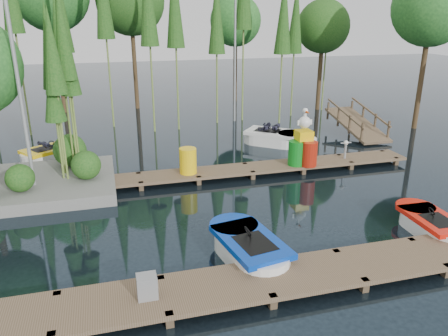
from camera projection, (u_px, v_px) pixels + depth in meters
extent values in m
plane|color=#192630|center=(213.00, 207.00, 13.74)|extent=(90.00, 90.00, 0.00)
cube|color=brown|center=(262.00, 280.00, 9.56)|extent=(18.00, 1.50, 0.10)
cube|color=#4B3A29|center=(58.00, 303.00, 9.13)|extent=(0.16, 0.16, 0.50)
cube|color=#4B3A29|center=(170.00, 324.00, 8.52)|extent=(0.16, 0.16, 0.50)
cube|color=#4B3A29|center=(161.00, 287.00, 9.67)|extent=(0.16, 0.16, 0.50)
cube|color=#4B3A29|center=(273.00, 305.00, 9.06)|extent=(0.16, 0.16, 0.50)
cube|color=#4B3A29|center=(253.00, 272.00, 10.20)|extent=(0.16, 0.16, 0.50)
cube|color=#4B3A29|center=(364.00, 289.00, 9.60)|extent=(0.16, 0.16, 0.50)
cube|color=#4B3A29|center=(336.00, 259.00, 10.74)|extent=(0.16, 0.16, 0.50)
cube|color=#4B3A29|center=(446.00, 274.00, 10.13)|extent=(0.16, 0.16, 0.50)
cube|color=#4B3A29|center=(410.00, 248.00, 11.28)|extent=(0.16, 0.16, 0.50)
cube|color=brown|center=(223.00, 171.00, 16.17)|extent=(15.00, 1.20, 0.10)
cube|color=#4B3A29|center=(14.00, 202.00, 14.03)|extent=(0.16, 0.16, 0.50)
cube|color=#4B3A29|center=(19.00, 191.00, 14.90)|extent=(0.16, 0.16, 0.50)
cube|color=#4B3A29|center=(80.00, 195.00, 14.54)|extent=(0.16, 0.16, 0.50)
cube|color=#4B3A29|center=(81.00, 185.00, 15.41)|extent=(0.16, 0.16, 0.50)
cube|color=#4B3A29|center=(141.00, 189.00, 15.04)|extent=(0.16, 0.16, 0.50)
cube|color=#4B3A29|center=(139.00, 179.00, 15.92)|extent=(0.16, 0.16, 0.50)
cube|color=#4B3A29|center=(199.00, 183.00, 15.55)|extent=(0.16, 0.16, 0.50)
cube|color=#4B3A29|center=(193.00, 174.00, 16.42)|extent=(0.16, 0.16, 0.50)
cube|color=#4B3A29|center=(253.00, 178.00, 16.06)|extent=(0.16, 0.16, 0.50)
cube|color=#4B3A29|center=(245.00, 169.00, 16.93)|extent=(0.16, 0.16, 0.50)
cube|color=#4B3A29|center=(303.00, 173.00, 16.56)|extent=(0.16, 0.16, 0.50)
cube|color=#4B3A29|center=(293.00, 165.00, 17.44)|extent=(0.16, 0.16, 0.50)
cube|color=#4B3A29|center=(351.00, 168.00, 17.07)|extent=(0.16, 0.16, 0.50)
cube|color=#4B3A29|center=(338.00, 161.00, 17.94)|extent=(0.16, 0.16, 0.50)
cube|color=#4B3A29|center=(396.00, 164.00, 17.58)|extent=(0.16, 0.16, 0.50)
cube|color=#4B3A29|center=(381.00, 156.00, 18.45)|extent=(0.16, 0.16, 0.50)
cube|color=slate|center=(21.00, 187.00, 14.90)|extent=(6.20, 4.20, 0.42)
sphere|color=#2A591C|center=(20.00, 178.00, 13.82)|extent=(0.90, 0.90, 0.90)
sphere|color=#2A591C|center=(70.00, 150.00, 16.12)|extent=(1.20, 1.20, 1.20)
sphere|color=#2A591C|center=(86.00, 165.00, 14.85)|extent=(1.00, 1.00, 1.00)
cylinder|color=olive|center=(66.00, 100.00, 14.91)|extent=(0.07, 0.07, 5.93)
cone|color=#2A591C|center=(59.00, 37.00, 14.22)|extent=(0.70, 0.70, 2.97)
cylinder|color=olive|center=(57.00, 105.00, 14.73)|extent=(0.07, 0.07, 5.66)
cone|color=#2A591C|center=(49.00, 45.00, 14.06)|extent=(0.70, 0.70, 2.83)
cylinder|color=olive|center=(73.00, 110.00, 15.10)|extent=(0.07, 0.07, 5.22)
cone|color=#2A591C|center=(67.00, 56.00, 14.49)|extent=(0.70, 0.70, 2.61)
cylinder|color=olive|center=(59.00, 111.00, 14.22)|extent=(0.07, 0.07, 5.53)
cone|color=#2A591C|center=(52.00, 50.00, 13.57)|extent=(0.70, 0.70, 2.76)
cylinder|color=olive|center=(58.00, 133.00, 14.55)|extent=(0.07, 0.07, 4.01)
cone|color=#2A591C|center=(52.00, 91.00, 14.08)|extent=(0.70, 0.70, 2.01)
cylinder|color=olive|center=(70.00, 98.00, 14.81)|extent=(0.07, 0.07, 6.11)
cone|color=#2A591C|center=(62.00, 32.00, 14.09)|extent=(0.70, 0.70, 3.05)
cylinder|color=#45321D|center=(423.00, 70.00, 22.17)|extent=(0.26, 0.26, 6.06)
sphere|color=#2E742A|center=(432.00, 7.00, 21.16)|extent=(3.81, 3.81, 3.81)
cylinder|color=#45321D|center=(320.00, 69.00, 26.87)|extent=(0.26, 0.26, 5.02)
sphere|color=#2A591C|center=(323.00, 26.00, 26.03)|extent=(3.16, 3.16, 3.16)
cylinder|color=#45321D|center=(235.00, 62.00, 29.45)|extent=(0.26, 0.26, 5.31)
sphere|color=#2E742A|center=(236.00, 20.00, 28.56)|extent=(3.34, 3.34, 3.34)
cylinder|color=#45321D|center=(134.00, 57.00, 26.96)|extent=(0.26, 0.26, 6.46)
sphere|color=#2A591C|center=(130.00, 1.00, 25.88)|extent=(4.06, 4.06, 4.06)
cylinder|color=#45321D|center=(58.00, 55.00, 25.77)|extent=(0.26, 0.26, 6.85)
cylinder|color=olive|center=(16.00, 35.00, 20.26)|extent=(0.09, 0.09, 9.66)
cylinder|color=olive|center=(66.00, 53.00, 22.03)|extent=(0.09, 0.09, 7.69)
cone|color=#2A591C|center=(61.00, 8.00, 21.30)|extent=(0.90, 0.90, 4.23)
cylinder|color=olive|center=(107.00, 40.00, 21.99)|extent=(0.09, 0.09, 8.99)
cylinder|color=olive|center=(150.00, 47.00, 21.12)|extent=(0.09, 0.09, 8.44)
cylinder|color=olive|center=(176.00, 49.00, 21.60)|extent=(0.09, 0.09, 8.22)
cylinder|color=olive|center=(217.00, 54.00, 23.10)|extent=(0.09, 0.09, 7.41)
cone|color=#2A591C|center=(217.00, 13.00, 22.41)|extent=(0.90, 0.90, 4.07)
cylinder|color=olive|center=(243.00, 31.00, 23.30)|extent=(0.09, 0.09, 9.77)
cylinder|color=olive|center=(282.00, 55.00, 22.98)|extent=(0.09, 0.09, 7.40)
cone|color=#2A591C|center=(284.00, 13.00, 22.29)|extent=(0.90, 0.90, 4.07)
cylinder|color=olive|center=(294.00, 54.00, 24.82)|extent=(0.09, 0.09, 7.14)
cone|color=#2A591C|center=(296.00, 17.00, 24.15)|extent=(0.90, 0.90, 3.93)
cylinder|color=olive|center=(327.00, 39.00, 26.12)|extent=(0.09, 0.09, 8.61)
cylinder|color=gray|center=(20.00, 91.00, 13.46)|extent=(0.12, 0.12, 7.00)
cylinder|color=gray|center=(235.00, 58.00, 23.55)|extent=(0.12, 0.12, 7.00)
cube|color=brown|center=(357.00, 124.00, 21.70)|extent=(1.50, 3.94, 0.95)
cube|color=#4B3A29|center=(362.00, 132.00, 20.06)|extent=(0.08, 0.08, 0.90)
cube|color=#4B3A29|center=(350.00, 125.00, 21.02)|extent=(0.08, 0.08, 0.90)
cube|color=#4B3A29|center=(338.00, 117.00, 21.99)|extent=(0.08, 0.08, 0.90)
cube|color=#4B3A29|center=(328.00, 111.00, 22.95)|extent=(0.08, 0.08, 0.90)
cube|color=brown|center=(345.00, 113.00, 21.33)|extent=(0.06, 3.54, 0.83)
cube|color=#4B3A29|center=(388.00, 130.00, 20.41)|extent=(0.08, 0.08, 0.90)
cube|color=#4B3A29|center=(375.00, 123.00, 21.37)|extent=(0.08, 0.08, 0.90)
cube|color=#4B3A29|center=(363.00, 116.00, 22.34)|extent=(0.08, 0.08, 0.90)
cube|color=#4B3A29|center=(352.00, 109.00, 23.30)|extent=(0.08, 0.08, 0.90)
cube|color=brown|center=(370.00, 112.00, 21.68)|extent=(0.06, 3.54, 0.83)
cube|color=white|center=(250.00, 253.00, 10.73)|extent=(1.45, 1.46, 0.58)
cylinder|color=white|center=(239.00, 241.00, 11.27)|extent=(1.45, 1.45, 0.58)
cylinder|color=white|center=(263.00, 266.00, 10.19)|extent=(1.45, 1.45, 0.58)
cube|color=#0634A5|center=(251.00, 242.00, 10.63)|extent=(1.63, 2.37, 0.15)
cylinder|color=#0634A5|center=(234.00, 226.00, 11.41)|extent=(1.48, 1.48, 0.15)
cube|color=black|center=(255.00, 244.00, 10.43)|extent=(0.94, 1.15, 0.06)
torus|color=black|center=(248.00, 231.00, 10.69)|extent=(0.20, 0.31, 0.28)
cube|color=white|center=(432.00, 228.00, 12.03)|extent=(1.12, 1.12, 0.49)
cylinder|color=white|center=(420.00, 219.00, 12.53)|extent=(1.11, 1.11, 0.49)
cylinder|color=white|center=(446.00, 237.00, 11.53)|extent=(1.11, 1.11, 0.49)
cube|color=red|center=(434.00, 219.00, 11.94)|extent=(1.16, 1.91, 0.13)
cylinder|color=red|center=(415.00, 207.00, 12.67)|extent=(1.14, 1.14, 0.13)
cube|color=black|center=(438.00, 221.00, 11.76)|extent=(0.70, 0.91, 0.05)
torus|color=black|center=(432.00, 211.00, 12.00)|extent=(0.14, 0.25, 0.24)
cube|color=white|center=(50.00, 156.00, 18.05)|extent=(1.65, 1.65, 0.54)
cylinder|color=white|center=(63.00, 153.00, 18.48)|extent=(1.64, 1.64, 0.54)
cylinder|color=white|center=(36.00, 159.00, 17.61)|extent=(1.64, 1.64, 0.54)
cube|color=yellow|center=(49.00, 149.00, 17.95)|extent=(2.36, 2.17, 0.14)
cylinder|color=yellow|center=(68.00, 144.00, 18.58)|extent=(1.67, 1.67, 0.14)
cube|color=black|center=(44.00, 149.00, 17.79)|extent=(1.21, 1.16, 0.06)
torus|color=black|center=(52.00, 144.00, 17.99)|extent=(0.31, 0.28, 0.26)
imported|color=#1E1E2D|center=(42.00, 144.00, 17.67)|extent=(0.53, 0.51, 0.96)
cube|color=white|center=(272.00, 139.00, 20.31)|extent=(1.89, 1.89, 0.61)
cylinder|color=white|center=(286.00, 141.00, 20.05)|extent=(1.88, 1.88, 0.61)
cylinder|color=white|center=(258.00, 138.00, 20.57)|extent=(1.88, 1.88, 0.61)
cube|color=white|center=(272.00, 132.00, 20.20)|extent=(2.66, 2.53, 0.16)
cylinder|color=white|center=(293.00, 135.00, 19.82)|extent=(1.92, 1.92, 0.16)
cube|color=black|center=(267.00, 131.00, 20.27)|extent=(1.38, 1.34, 0.07)
torus|color=black|center=(276.00, 128.00, 20.06)|extent=(0.34, 0.32, 0.30)
imported|color=#1E1E2D|center=(267.00, 126.00, 20.21)|extent=(0.56, 0.54, 1.00)
imported|color=#1E1E2D|center=(277.00, 126.00, 20.41)|extent=(0.43, 0.42, 0.76)
cube|color=gray|center=(147.00, 286.00, 8.84)|extent=(0.41, 0.34, 0.50)
cylinder|color=yellow|center=(188.00, 161.00, 15.68)|extent=(0.62, 0.62, 0.93)
cylinder|color=#0D7619|center=(296.00, 153.00, 16.52)|extent=(0.63, 0.63, 0.94)
cylinder|color=white|center=(308.00, 149.00, 16.96)|extent=(0.63, 0.63, 0.94)
cylinder|color=#A31B0B|center=(309.00, 154.00, 16.44)|extent=(0.63, 0.63, 0.94)
cube|color=yellow|center=(304.00, 135.00, 16.48)|extent=(0.57, 0.57, 0.37)
sphere|color=white|center=(305.00, 122.00, 16.31)|extent=(0.46, 0.46, 0.46)
cylinder|color=white|center=(305.00, 115.00, 16.22)|extent=(0.10, 0.10, 0.31)
sphere|color=white|center=(305.00, 111.00, 16.16)|extent=(0.21, 0.21, 0.21)
cone|color=#F54E0C|center=(308.00, 113.00, 15.98)|extent=(0.10, 0.31, 0.10)
cube|color=white|center=(305.00, 122.00, 16.31)|extent=(0.57, 0.06, 0.19)
cylinder|color=gray|center=(345.00, 152.00, 17.32)|extent=(0.09, 0.09, 0.55)
sphere|color=white|center=(346.00, 143.00, 17.20)|extent=(0.18, 0.18, 0.18)
cube|color=gray|center=(346.00, 143.00, 17.20)|extent=(0.46, 0.04, 0.04)
cone|color=#F54E0C|center=(347.00, 144.00, 17.10)|extent=(0.04, 0.09, 0.04)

